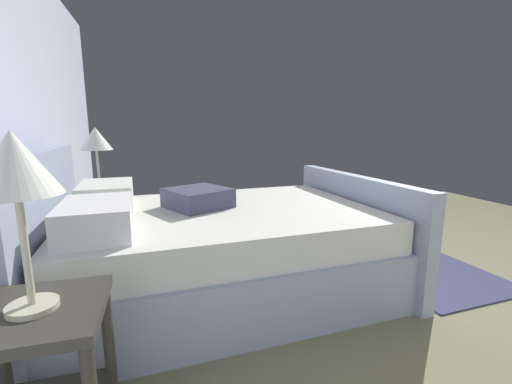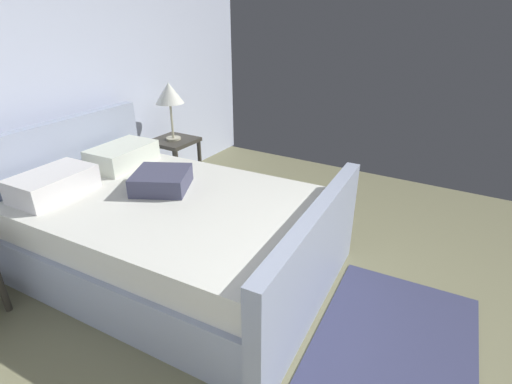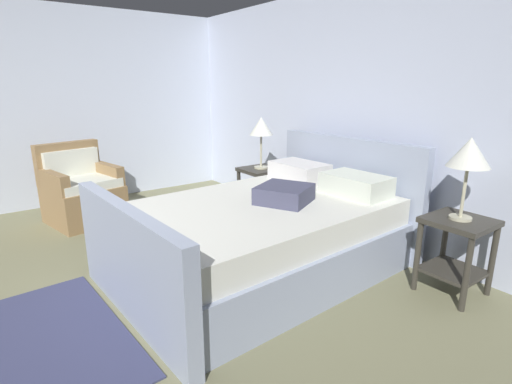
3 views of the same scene
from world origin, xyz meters
name	(u,v)px [view 3 (image 3 of 3)]	position (x,y,z in m)	size (l,w,h in m)	color
ground_plane	(28,335)	(0.00, 0.00, -0.01)	(5.87, 6.15, 0.02)	#757353
wall_back	(360,115)	(0.00, 3.14, 1.25)	(5.99, 0.12, 2.50)	silver
bed	(264,233)	(0.18, 1.79, 0.34)	(1.79, 2.44, 1.06)	#99A4BC
nightstand_right	(456,244)	(1.33, 2.74, 0.40)	(0.44, 0.44, 0.60)	#333029
table_lamp_right	(469,154)	(1.33, 2.74, 1.08)	(0.30, 0.30, 0.61)	#B7B293
nightstand_left	(261,184)	(-0.97, 2.61, 0.40)	(0.44, 0.44, 0.60)	#333029
table_lamp_left	(261,128)	(-0.97, 2.61, 1.07)	(0.27, 0.27, 0.59)	#B7B293
armchair	(81,192)	(-2.09, 0.85, 0.35)	(0.86, 0.85, 0.90)	olive
area_rug	(43,343)	(0.18, 0.06, 0.01)	(1.51, 0.92, 0.01)	#373A5B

